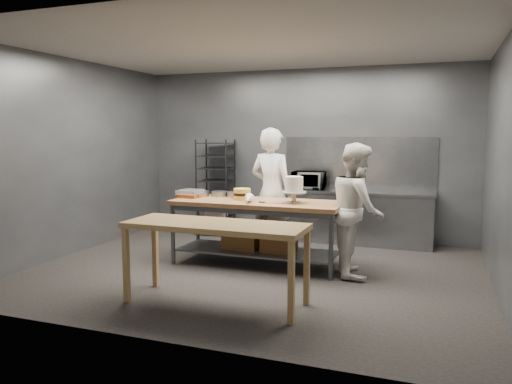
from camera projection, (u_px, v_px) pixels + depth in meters
ground at (255, 270)px, 6.84m from camera, size 6.00×6.00×0.00m
back_wall at (303, 153)px, 8.99m from camera, size 6.00×0.04×3.00m
work_table at (257, 225)px, 7.07m from camera, size 2.40×0.90×0.92m
near_counter at (215, 231)px, 5.42m from camera, size 2.00×0.70×0.90m
back_counter at (355, 217)px, 8.47m from camera, size 2.60×0.60×0.90m
splashback_panel at (359, 163)px, 8.64m from camera, size 2.60×0.02×0.90m
speed_rack at (216, 188)px, 9.23m from camera, size 0.69×0.73×1.75m
chef_behind at (272, 192)px, 7.61m from camera, size 0.79×0.61×1.95m
chef_right at (357, 209)px, 6.54m from camera, size 0.86×0.99×1.75m
microwave at (309, 180)px, 8.68m from camera, size 0.54×0.37×0.30m
frosted_cake_stand at (294, 186)px, 6.76m from camera, size 0.34×0.34×0.36m
layer_cake at (242, 194)px, 7.13m from camera, size 0.24×0.24×0.16m
cake_pans at (215, 194)px, 7.51m from camera, size 0.81×0.37×0.07m
piping_bag at (248, 199)px, 6.75m from camera, size 0.23×0.40×0.12m
offset_spatula at (268, 203)px, 6.79m from camera, size 0.36×0.02×0.02m
pastry_clamshells at (190, 193)px, 7.40m from camera, size 0.32×0.33×0.11m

